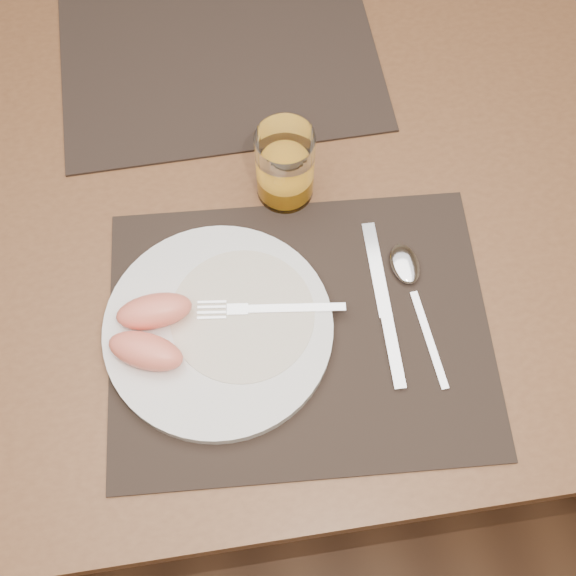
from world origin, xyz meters
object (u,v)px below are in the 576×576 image
at_px(plate, 218,329).
at_px(knife, 386,317).
at_px(placemat_far, 219,54).
at_px(juice_glass, 285,168).
at_px(table, 255,213).
at_px(placemat_near, 300,331).
at_px(fork, 258,309).
at_px(spoon, 408,275).

xyz_separation_m(plate, knife, (0.20, -0.01, -0.01)).
relative_size(placemat_far, plate, 1.67).
distance_m(placemat_far, juice_glass, 0.26).
bearing_deg(placemat_far, juice_glass, -76.13).
height_order(table, placemat_far, placemat_far).
bearing_deg(table, placemat_near, -82.72).
distance_m(fork, knife, 0.15).
bearing_deg(placemat_far, plate, -96.24).
bearing_deg(juice_glass, table, 149.69).
relative_size(table, fork, 7.99).
xyz_separation_m(placemat_near, juice_glass, (0.01, 0.20, 0.05)).
height_order(placemat_near, placemat_far, same).
distance_m(plate, juice_glass, 0.22).
bearing_deg(spoon, knife, -127.38).
relative_size(table, juice_glass, 12.68).
relative_size(plate, knife, 1.23).
bearing_deg(plate, table, 72.12).
bearing_deg(placemat_near, table, 97.28).
distance_m(table, spoon, 0.26).
bearing_deg(fork, spoon, 7.02).
xyz_separation_m(table, placemat_near, (0.03, -0.22, 0.09)).
xyz_separation_m(knife, juice_glass, (-0.09, 0.20, 0.05)).
bearing_deg(knife, spoon, 52.62).
bearing_deg(juice_glass, fork, -108.75).
distance_m(placemat_far, knife, 0.47).
xyz_separation_m(placemat_near, placemat_far, (-0.05, 0.44, 0.00)).
bearing_deg(plate, fork, 15.53).
relative_size(placemat_near, knife, 2.04).
bearing_deg(plate, placemat_near, -7.81).
xyz_separation_m(plate, juice_glass, (0.11, 0.18, 0.04)).
bearing_deg(knife, plate, 176.41).
height_order(plate, spoon, plate).
distance_m(placemat_near, knife, 0.10).
bearing_deg(knife, placemat_near, -179.73).
distance_m(spoon, juice_glass, 0.20).
xyz_separation_m(table, placemat_far, (-0.02, 0.22, 0.09)).
bearing_deg(knife, fork, 170.12).
bearing_deg(table, plate, -107.88).
height_order(placemat_near, plate, plate).
height_order(plate, fork, fork).
bearing_deg(plate, knife, -3.59).
xyz_separation_m(placemat_near, spoon, (0.14, 0.05, 0.01)).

